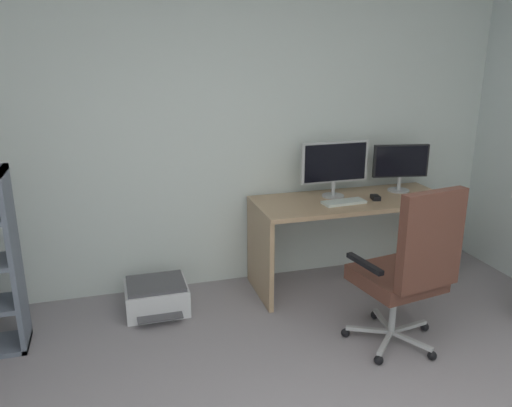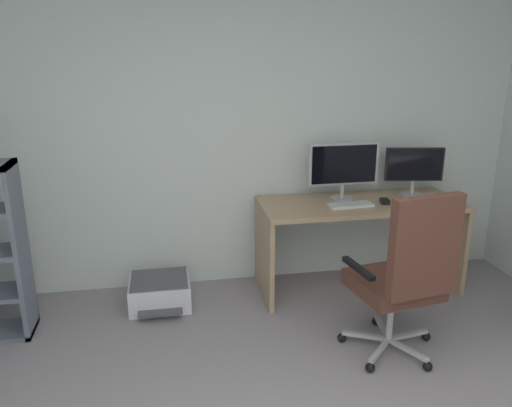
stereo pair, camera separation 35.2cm
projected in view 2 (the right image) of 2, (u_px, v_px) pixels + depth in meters
wall_back at (222, 127)px, 4.03m from camera, size 4.86×0.10×2.59m
desk at (359, 224)px, 4.05m from camera, size 1.58×0.64×0.74m
monitor_main at (343, 166)px, 4.00m from camera, size 0.57×0.18×0.45m
monitor_secondary at (414, 167)px, 4.11m from camera, size 0.46×0.18×0.39m
keyboard at (351, 205)px, 3.89m from camera, size 0.35×0.16×0.02m
computer_mouse at (385, 201)px, 3.96m from camera, size 0.08×0.11×0.03m
office_chair at (405, 273)px, 3.08m from camera, size 0.63×0.66×1.12m
printer at (160, 292)px, 3.88m from camera, size 0.46×0.47×0.23m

